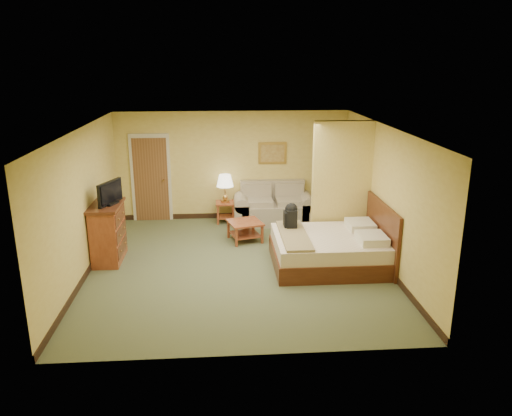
{
  "coord_description": "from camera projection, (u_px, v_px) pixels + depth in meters",
  "views": [
    {
      "loc": [
        -0.31,
        -8.75,
        3.76
      ],
      "look_at": [
        0.38,
        0.6,
        0.95
      ],
      "focal_mm": 35.0,
      "sensor_mm": 36.0,
      "label": 1
    }
  ],
  "objects": [
    {
      "name": "side_table",
      "position": [
        225.0,
        209.0,
        11.89
      ],
      "size": [
        0.45,
        0.45,
        0.5
      ],
      "color": "maroon",
      "rests_on": "floor"
    },
    {
      "name": "partition",
      "position": [
        341.0,
        185.0,
        10.12
      ],
      "size": [
        1.2,
        0.15,
        2.6
      ],
      "primitive_type": "cube",
      "color": "#DABF5D",
      "rests_on": "floor"
    },
    {
      "name": "coffee_table",
      "position": [
        245.0,
        227.0,
        10.67
      ],
      "size": [
        0.82,
        0.82,
        0.43
      ],
      "rotation": [
        0.0,
        0.0,
        0.27
      ],
      "color": "maroon",
      "rests_on": "floor"
    },
    {
      "name": "door",
      "position": [
        151.0,
        178.0,
        11.86
      ],
      "size": [
        0.94,
        0.16,
        2.1
      ],
      "color": "beige",
      "rests_on": "floor"
    },
    {
      "name": "wall_picture",
      "position": [
        272.0,
        153.0,
        11.91
      ],
      "size": [
        0.68,
        0.04,
        0.53
      ],
      "color": "#B78E3F",
      "rests_on": "back_wall"
    },
    {
      "name": "ceiling",
      "position": [
        237.0,
        128.0,
        8.72
      ],
      "size": [
        6.0,
        6.0,
        0.0
      ],
      "primitive_type": "plane",
      "rotation": [
        3.14,
        0.0,
        0.0
      ],
      "color": "white",
      "rests_on": "back_wall"
    },
    {
      "name": "loveseat",
      "position": [
        274.0,
        209.0,
        11.9
      ],
      "size": [
        1.89,
        0.88,
        0.96
      ],
      "color": "tan",
      "rests_on": "floor"
    },
    {
      "name": "left_wall",
      "position": [
        84.0,
        203.0,
        8.9
      ],
      "size": [
        0.02,
        6.0,
        2.6
      ],
      "primitive_type": "cube",
      "color": "#DABF5D",
      "rests_on": "floor"
    },
    {
      "name": "back_wall",
      "position": [
        233.0,
        166.0,
        11.96
      ],
      "size": [
        5.5,
        0.02,
        2.6
      ],
      "primitive_type": "cube",
      "color": "#DABF5D",
      "rests_on": "floor"
    },
    {
      "name": "tv",
      "position": [
        110.0,
        193.0,
        9.34
      ],
      "size": [
        0.32,
        0.7,
        0.45
      ],
      "rotation": [
        0.0,
        0.0,
        -0.38
      ],
      "color": "black",
      "rests_on": "dresser"
    },
    {
      "name": "baseboard",
      "position": [
        233.0,
        215.0,
        12.3
      ],
      "size": [
        5.5,
        0.02,
        0.12
      ],
      "primitive_type": "cube",
      "color": "black",
      "rests_on": "floor"
    },
    {
      "name": "dresser",
      "position": [
        108.0,
        232.0,
        9.56
      ],
      "size": [
        0.56,
        1.06,
        1.13
      ],
      "color": "maroon",
      "rests_on": "floor"
    },
    {
      "name": "backpack",
      "position": [
        291.0,
        215.0,
        9.63
      ],
      "size": [
        0.24,
        0.3,
        0.52
      ],
      "rotation": [
        0.0,
        0.0,
        -0.0
      ],
      "color": "black",
      "rests_on": "bed"
    },
    {
      "name": "bed",
      "position": [
        334.0,
        249.0,
        9.4
      ],
      "size": [
        2.18,
        1.85,
        1.2
      ],
      "color": "#461E10",
      "rests_on": "floor"
    },
    {
      "name": "floor",
      "position": [
        238.0,
        265.0,
        9.46
      ],
      "size": [
        6.0,
        6.0,
        0.0
      ],
      "primitive_type": "plane",
      "color": "#525A3A",
      "rests_on": "ground"
    },
    {
      "name": "right_wall",
      "position": [
        385.0,
        197.0,
        9.28
      ],
      "size": [
        0.02,
        6.0,
        2.6
      ],
      "primitive_type": "cube",
      "color": "#DABF5D",
      "rests_on": "floor"
    },
    {
      "name": "table_lamp",
      "position": [
        225.0,
        181.0,
        11.69
      ],
      "size": [
        0.4,
        0.4,
        0.66
      ],
      "color": "#B58742",
      "rests_on": "side_table"
    }
  ]
}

